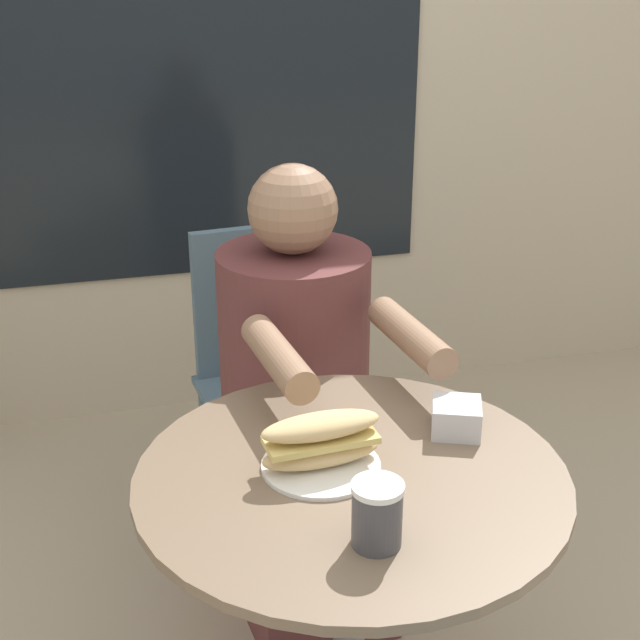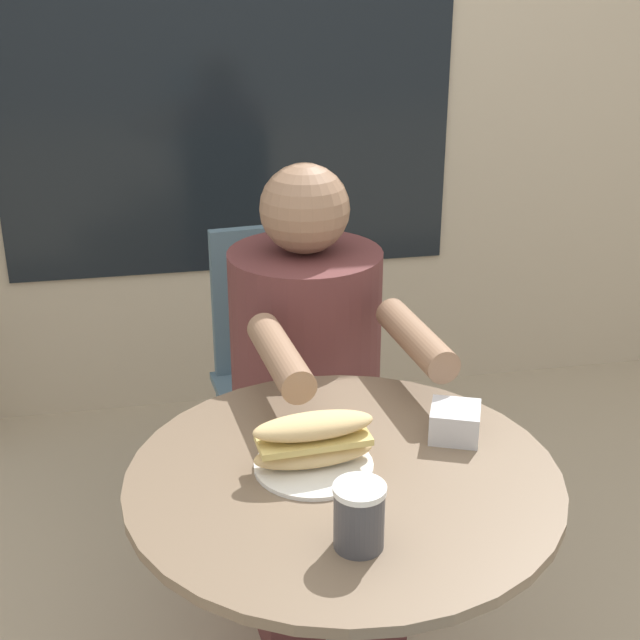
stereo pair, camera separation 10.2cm
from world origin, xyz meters
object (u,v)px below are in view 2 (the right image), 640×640
(cafe_table, at_px, (342,563))
(sandwich_on_plate, at_px, (314,445))
(seated_diner, at_px, (311,429))
(drink_cup, at_px, (359,516))
(diner_chair, at_px, (283,355))

(cafe_table, distance_m, sandwich_on_plate, 0.24)
(seated_diner, distance_m, drink_cup, 0.82)
(seated_diner, xyz_separation_m, drink_cup, (-0.07, -0.77, 0.30))
(diner_chair, height_order, drink_cup, diner_chair)
(seated_diner, bearing_deg, cafe_table, 79.66)
(cafe_table, relative_size, diner_chair, 0.87)
(diner_chair, bearing_deg, drink_cup, 81.55)
(cafe_table, distance_m, seated_diner, 0.57)
(seated_diner, relative_size, drink_cup, 10.59)
(diner_chair, xyz_separation_m, seated_diner, (0.01, -0.35, -0.04))
(sandwich_on_plate, height_order, drink_cup, drink_cup)
(seated_diner, height_order, sandwich_on_plate, seated_diner)
(seated_diner, bearing_deg, diner_chair, -93.58)
(cafe_table, xyz_separation_m, drink_cup, (-0.02, -0.20, 0.24))
(diner_chair, bearing_deg, cafe_table, 82.22)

